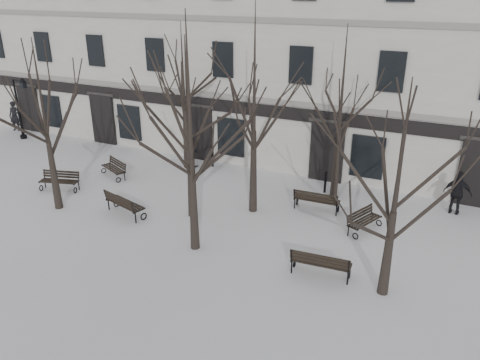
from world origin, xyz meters
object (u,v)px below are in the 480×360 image
Objects in this scene: tree_3 at (400,168)px; tree_0 at (43,107)px; bench_5 at (363,220)px; tree_1 at (188,109)px; bench_0 at (60,180)px; bench_4 at (316,200)px; bench_1 at (124,204)px; bench_2 at (321,263)px; tree_2 at (189,110)px; lamp_post at (21,104)px; bench_3 at (114,168)px.

tree_0 is at bearing 179.32° from tree_3.
tree_0 is 4.04× the size of bench_5.
bench_5 is at bearing 14.65° from tree_1.
bench_4 reaches higher than bench_0.
tree_0 reaches higher than bench_1.
bench_1 is at bearing 26.25° from bench_4.
bench_1 reaches higher than bench_0.
bench_4 is (-1.54, 4.59, -0.01)m from bench_2.
tree_3 is 3.81× the size of bench_5.
tree_1 reaches higher than tree_0.
bench_1 is 7.94m from bench_4.
tree_2 reaches higher than tree_3.
tree_3 is 23.56m from lamp_post.
bench_3 is at bearing 160.56° from tree_1.
tree_3 reaches higher than lamp_post.
bench_3 reaches higher than bench_5.
bench_5 is at bearing 155.95° from bench_4.
bench_2 reaches higher than bench_4.
tree_0 is 13.49m from tree_3.
tree_3 is 3.55× the size of bench_0.
tree_0 is 4.90m from bench_1.
tree_0 is 5.47m from bench_3.
tree_1 is 6.51m from bench_4.
tree_3 is at bearing -22.83° from bench_0.
tree_3 is at bearing 175.50° from bench_2.
tree_0 is 1.06× the size of tree_3.
bench_1 is (4.31, -0.82, 0.05)m from bench_0.
tree_2 is 6.10m from bench_1.
bench_0 is at bearing -11.85° from bench_2.
tree_1 reaches higher than tree_3.
tree_0 is at bearing -63.88° from bench_0.
tree_2 reaches higher than lamp_post.
bench_2 is at bearing 5.49° from bench_3.
bench_3 is (-5.62, 1.98, -4.01)m from tree_1.
tree_2 reaches higher than bench_1.
tree_0 reaches higher than bench_5.
bench_4 is (6.98, 3.79, -0.02)m from bench_1.
tree_1 is at bearing -23.18° from bench_2.
bench_4 is (11.29, 2.97, 0.03)m from bench_0.
bench_1 reaches higher than bench_5.
lamp_post is (-12.04, 5.72, 1.66)m from bench_1.
bench_1 is 0.54× the size of lamp_post.
tree_1 is at bearing 165.94° from tree_3.
tree_3 is (8.00, -2.00, -0.35)m from tree_1.
tree_1 is 7.92m from bench_0.
bench_0 is at bearing 121.46° from bench_5.
bench_1 is at bearing -154.25° from tree_1.
bench_3 is at bearing 163.68° from tree_3.
bench_5 is (2.13, -0.85, -0.06)m from bench_4.
bench_3 is (1.20, 2.38, -0.02)m from bench_0.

